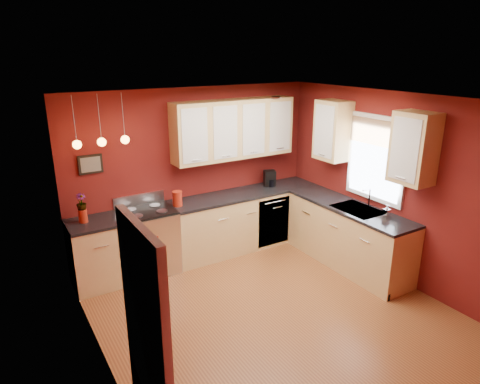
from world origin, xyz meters
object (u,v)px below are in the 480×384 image
gas_range (149,241)px  soap_pump (387,211)px  red_canister (177,199)px  sink (358,211)px  coffee_maker (270,179)px

gas_range → soap_pump: size_ratio=6.13×
red_canister → soap_pump: red_canister is taller
sink → soap_pump: bearing=-77.9°
gas_range → red_canister: red_canister is taller
gas_range → sink: size_ratio=1.59×
sink → red_canister: (-2.15, 1.48, 0.14)m
soap_pump → red_canister: bearing=139.7°
red_canister → soap_pump: 2.94m
red_canister → coffee_maker: bearing=3.0°
red_canister → soap_pump: bearing=-40.3°
red_canister → gas_range: bearing=177.2°
red_canister → coffee_maker: size_ratio=0.84×
gas_range → coffee_maker: (2.18, 0.07, 0.58)m
gas_range → coffee_maker: size_ratio=4.20×
red_canister → soap_pump: size_ratio=1.22×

